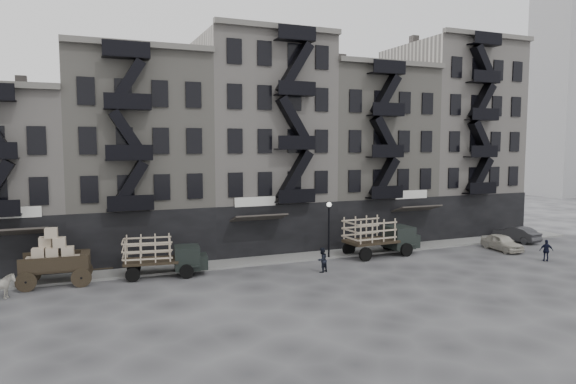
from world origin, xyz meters
name	(u,v)px	position (x,y,z in m)	size (l,w,h in m)	color
ground	(307,270)	(0.00, 0.00, 0.00)	(140.00, 140.00, 0.00)	#38383A
sidewalk	(286,258)	(0.00, 3.75, 0.07)	(55.00, 2.50, 0.15)	slate
building_midwest	(136,158)	(-10.00, 9.83, 7.50)	(10.00, 11.35, 16.20)	gray
building_center	(258,145)	(0.00, 9.82, 8.50)	(10.00, 11.35, 18.20)	#A39D96
building_mideast	(361,156)	(10.00, 9.83, 7.50)	(10.00, 11.35, 16.20)	gray
building_east	(449,140)	(20.00, 9.82, 9.00)	(10.00, 11.35, 19.20)	#A39D96
lamp_post	(329,222)	(3.00, 2.60, 2.78)	(0.36, 0.36, 4.28)	black
wagon	(53,253)	(-15.76, 2.59, 2.01)	(4.31, 2.51, 3.53)	black
stake_truck_west	(163,253)	(-9.28, 2.25, 1.51)	(5.50, 2.78, 2.65)	black
stake_truck_east	(380,234)	(7.17, 2.10, 1.72)	(6.12, 2.77, 3.01)	black
car_east	(502,242)	(17.34, -0.07, 0.65)	(1.54, 3.83, 1.30)	#B6B1A4
car_far	(516,234)	(21.42, 2.35, 0.68)	(1.43, 4.10, 1.35)	#29292B
pedestrian_mid	(322,260)	(0.75, -0.81, 0.83)	(0.81, 0.63, 1.66)	black
policeman	(546,251)	(17.39, -4.24, 0.80)	(0.93, 0.39, 1.59)	black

